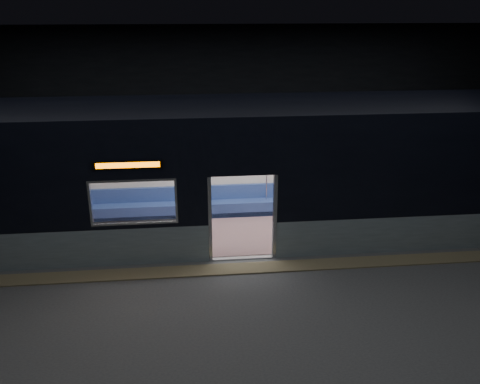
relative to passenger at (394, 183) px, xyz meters
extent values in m
cube|color=#47494C|center=(-4.60, -3.55, -0.85)|extent=(24.00, 14.00, 0.01)
cube|color=black|center=(-4.60, -3.55, 4.14)|extent=(24.00, 14.00, 0.04)
cube|color=black|center=(-4.60, 3.43, 1.66)|extent=(24.00, 0.04, 5.00)
cube|color=#8C7F59|center=(-4.60, -3.00, -0.83)|extent=(22.80, 0.50, 0.03)
cube|color=#94A5B0|center=(-9.45, -2.49, -0.39)|extent=(8.30, 0.12, 0.90)
cube|color=#94A5B0|center=(0.25, -2.49, -0.39)|extent=(8.30, 0.12, 0.90)
cube|color=black|center=(-9.45, -2.49, 1.21)|extent=(8.30, 0.12, 2.30)
cube|color=black|center=(0.25, -2.49, 1.21)|extent=(8.30, 0.12, 2.30)
cube|color=black|center=(-4.60, -2.49, 1.78)|extent=(1.40, 0.12, 1.15)
cube|color=#B7BABC|center=(-5.34, -2.49, 0.18)|extent=(0.08, 0.14, 2.05)
cube|color=#B7BABC|center=(-3.86, -2.49, 0.18)|extent=(0.08, 0.14, 2.05)
cube|color=black|center=(-7.05, -2.57, 1.55)|extent=(1.50, 0.04, 0.18)
cube|color=#FF6F00|center=(-7.05, -2.57, 1.55)|extent=(1.34, 0.03, 0.12)
cube|color=beige|center=(-4.60, 0.39, 0.76)|extent=(18.00, 0.12, 3.20)
cube|color=black|center=(-4.60, -1.05, 2.43)|extent=(18.00, 3.00, 0.15)
cube|color=#7F5D5C|center=(-4.60, -1.05, -0.82)|extent=(17.76, 2.76, 0.04)
cube|color=beige|center=(-4.60, -1.05, 1.51)|extent=(17.76, 2.76, 0.10)
cube|color=navy|center=(-4.60, 0.07, -0.60)|extent=(11.00, 0.48, 0.41)
cube|color=navy|center=(-4.60, 0.26, -0.19)|extent=(11.00, 0.10, 0.40)
cube|color=#715255|center=(-7.90, -2.14, -0.60)|extent=(4.40, 0.48, 0.41)
cube|color=#715255|center=(-1.30, -2.14, -0.60)|extent=(4.40, 0.48, 0.41)
cylinder|color=silver|center=(-5.55, -2.18, 0.33)|extent=(0.04, 0.04, 2.26)
cylinder|color=silver|center=(-5.55, 0.08, 0.33)|extent=(0.04, 0.04, 2.26)
cylinder|color=silver|center=(-3.65, -2.18, 0.33)|extent=(0.04, 0.04, 2.26)
cylinder|color=silver|center=(-3.65, 0.08, 0.33)|extent=(0.04, 0.04, 2.26)
cylinder|color=silver|center=(-4.60, 0.03, 1.11)|extent=(11.00, 0.03, 0.03)
cube|color=black|center=(-0.12, -0.17, -0.30)|extent=(0.19, 0.52, 0.18)
cube|color=black|center=(0.12, -0.17, -0.30)|extent=(0.19, 0.52, 0.18)
cylinder|color=black|center=(-0.12, -0.41, -0.59)|extent=(0.12, 0.12, 0.43)
cylinder|color=black|center=(0.12, -0.41, -0.59)|extent=(0.12, 0.12, 0.43)
cube|color=#D66C88|center=(0.00, 0.04, -0.28)|extent=(0.44, 0.24, 0.22)
cylinder|color=#D66C88|center=(0.00, 0.08, 0.10)|extent=(0.48, 0.48, 0.57)
sphere|color=tan|center=(0.00, 0.06, 0.51)|extent=(0.23, 0.23, 0.23)
sphere|color=black|center=(0.00, 0.10, 0.55)|extent=(0.24, 0.24, 0.24)
cube|color=black|center=(0.04, -0.25, -0.15)|extent=(0.30, 0.26, 0.14)
cube|color=white|center=(-0.54, 0.31, 0.59)|extent=(0.88, 0.03, 0.57)
camera|label=1|loc=(-5.76, -13.00, 4.74)|focal=38.00mm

